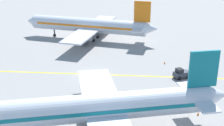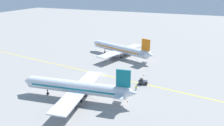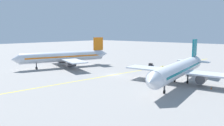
{
  "view_description": "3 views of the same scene",
  "coord_description": "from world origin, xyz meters",
  "px_view_note": "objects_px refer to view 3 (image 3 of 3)",
  "views": [
    {
      "loc": [
        -54.89,
        -1.83,
        23.4
      ],
      "look_at": [
        -1.02,
        -4.21,
        2.63
      ],
      "focal_mm": 50.0,
      "sensor_mm": 36.0,
      "label": 1
    },
    {
      "loc": [
        -68.81,
        -33.14,
        31.72
      ],
      "look_at": [
        5.4,
        -2.45,
        3.06
      ],
      "focal_mm": 35.0,
      "sensor_mm": 36.0,
      "label": 2
    },
    {
      "loc": [
        -41.92,
        48.06,
        12.66
      ],
      "look_at": [
        -0.92,
        1.66,
        3.84
      ],
      "focal_mm": 35.0,
      "sensor_mm": 36.0,
      "label": 3
    }
  ],
  "objects_px": {
    "airplane_adjacent_stand": "(65,57)",
    "ground_crew_worker": "(163,68)",
    "traffic_cone_mid_apron": "(131,66)",
    "traffic_cone_near_nose": "(187,73)",
    "baggage_tug_dark": "(151,66)",
    "traffic_cone_by_wingtip": "(211,88)",
    "airplane_at_gate": "(180,69)"
  },
  "relations": [
    {
      "from": "traffic_cone_near_nose",
      "to": "traffic_cone_mid_apron",
      "type": "distance_m",
      "value": 20.73
    },
    {
      "from": "airplane_adjacent_stand",
      "to": "traffic_cone_near_nose",
      "type": "distance_m",
      "value": 42.44
    },
    {
      "from": "ground_crew_worker",
      "to": "airplane_at_gate",
      "type": "bearing_deg",
      "value": 130.58
    },
    {
      "from": "baggage_tug_dark",
      "to": "traffic_cone_by_wingtip",
      "type": "xyz_separation_m",
      "value": [
        -24.66,
        14.84,
        -0.63
      ]
    },
    {
      "from": "airplane_adjacent_stand",
      "to": "ground_crew_worker",
      "type": "distance_m",
      "value": 34.9
    },
    {
      "from": "ground_crew_worker",
      "to": "traffic_cone_by_wingtip",
      "type": "distance_m",
      "value": 24.13
    },
    {
      "from": "baggage_tug_dark",
      "to": "ground_crew_worker",
      "type": "xyz_separation_m",
      "value": [
        -5.03,
        0.83,
        0.01
      ]
    },
    {
      "from": "traffic_cone_near_nose",
      "to": "airplane_adjacent_stand",
      "type": "bearing_deg",
      "value": 23.07
    },
    {
      "from": "airplane_at_gate",
      "to": "traffic_cone_mid_apron",
      "type": "height_order",
      "value": "airplane_at_gate"
    },
    {
      "from": "traffic_cone_mid_apron",
      "to": "airplane_at_gate",
      "type": "bearing_deg",
      "value": 151.22
    },
    {
      "from": "airplane_at_gate",
      "to": "traffic_cone_mid_apron",
      "type": "xyz_separation_m",
      "value": [
        24.51,
        -13.46,
        -3.43
      ]
    },
    {
      "from": "traffic_cone_near_nose",
      "to": "traffic_cone_by_wingtip",
      "type": "relative_size",
      "value": 1.0
    },
    {
      "from": "traffic_cone_mid_apron",
      "to": "traffic_cone_by_wingtip",
      "type": "height_order",
      "value": "same"
    },
    {
      "from": "traffic_cone_near_nose",
      "to": "baggage_tug_dark",
      "type": "bearing_deg",
      "value": -3.73
    },
    {
      "from": "baggage_tug_dark",
      "to": "ground_crew_worker",
      "type": "height_order",
      "value": "baggage_tug_dark"
    },
    {
      "from": "airplane_at_gate",
      "to": "traffic_cone_by_wingtip",
      "type": "relative_size",
      "value": 64.59
    },
    {
      "from": "airplane_at_gate",
      "to": "baggage_tug_dark",
      "type": "bearing_deg",
      "value": -41.15
    },
    {
      "from": "traffic_cone_near_nose",
      "to": "traffic_cone_mid_apron",
      "type": "xyz_separation_m",
      "value": [
        20.72,
        0.68,
        0.0
      ]
    },
    {
      "from": "airplane_at_gate",
      "to": "traffic_cone_near_nose",
      "type": "relative_size",
      "value": 64.59
    },
    {
      "from": "airplane_adjacent_stand",
      "to": "ground_crew_worker",
      "type": "relative_size",
      "value": 20.57
    },
    {
      "from": "airplane_at_gate",
      "to": "baggage_tug_dark",
      "type": "relative_size",
      "value": 10.66
    },
    {
      "from": "airplane_adjacent_stand",
      "to": "ground_crew_worker",
      "type": "bearing_deg",
      "value": -151.45
    },
    {
      "from": "airplane_at_gate",
      "to": "ground_crew_worker",
      "type": "height_order",
      "value": "airplane_at_gate"
    },
    {
      "from": "ground_crew_worker",
      "to": "traffic_cone_by_wingtip",
      "type": "height_order",
      "value": "ground_crew_worker"
    },
    {
      "from": "airplane_at_gate",
      "to": "baggage_tug_dark",
      "type": "distance_m",
      "value": 22.99
    },
    {
      "from": "baggage_tug_dark",
      "to": "traffic_cone_mid_apron",
      "type": "distance_m",
      "value": 7.52
    },
    {
      "from": "airplane_adjacent_stand",
      "to": "baggage_tug_dark",
      "type": "distance_m",
      "value": 31.05
    },
    {
      "from": "traffic_cone_mid_apron",
      "to": "traffic_cone_near_nose",
      "type": "bearing_deg",
      "value": -178.13
    },
    {
      "from": "ground_crew_worker",
      "to": "traffic_cone_by_wingtip",
      "type": "bearing_deg",
      "value": 144.48
    },
    {
      "from": "traffic_cone_by_wingtip",
      "to": "traffic_cone_mid_apron",
      "type": "bearing_deg",
      "value": -22.56
    },
    {
      "from": "ground_crew_worker",
      "to": "traffic_cone_mid_apron",
      "type": "distance_m",
      "value": 12.4
    },
    {
      "from": "traffic_cone_by_wingtip",
      "to": "airplane_adjacent_stand",
      "type": "bearing_deg",
      "value": 2.98
    }
  ]
}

